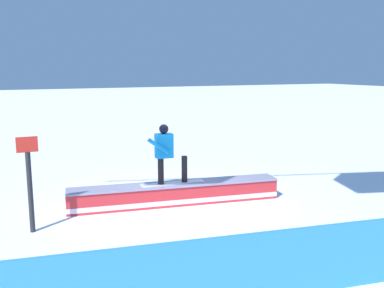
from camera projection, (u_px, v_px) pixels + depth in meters
ground_plane at (176, 204)px, 10.22m from camera, size 120.00×120.00×0.00m
grind_box at (176, 194)px, 10.18m from camera, size 5.09×1.43×0.51m
snowboarder at (166, 152)px, 9.93m from camera, size 1.56×0.45×1.43m
safety_fence at (301, 261)px, 6.05m from camera, size 10.66×1.85×1.01m
trail_marker at (30, 182)px, 8.29m from camera, size 0.40×0.10×1.92m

